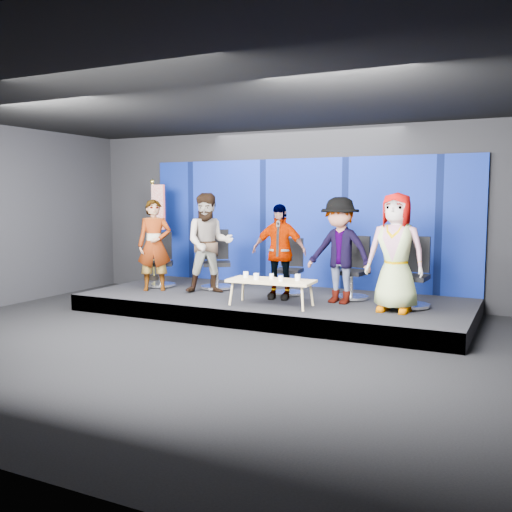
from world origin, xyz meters
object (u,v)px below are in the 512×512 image
at_px(panelist_c, 279,252).
at_px(mug_c, 272,276).
at_px(panelist_a, 154,245).
at_px(chair_c, 289,276).
at_px(coffee_table, 271,282).
at_px(panelist_e, 396,252).
at_px(flag_stand, 156,227).
at_px(mug_a, 246,275).
at_px(mug_e, 298,277).
at_px(panelist_d, 340,250).
at_px(mug_b, 256,276).
at_px(chair_b, 217,269).
at_px(panelist_b, 209,243).
at_px(chair_a, 161,269).
at_px(chair_e, 412,284).
at_px(mug_d, 281,278).
at_px(chair_d, 353,278).

xyz_separation_m(panelist_c, mug_c, (0.12, -0.58, -0.36)).
height_order(panelist_a, chair_c, panelist_a).
distance_m(panelist_a, coffee_table, 2.79).
bearing_deg(panelist_e, flag_stand, 171.06).
distance_m(mug_a, mug_e, 0.94).
relative_size(panelist_d, mug_c, 20.89).
distance_m(panelist_c, mug_a, 0.81).
distance_m(coffee_table, mug_b, 0.27).
relative_size(mug_a, flag_stand, 0.05).
bearing_deg(mug_e, flag_stand, 159.22).
distance_m(chair_b, panelist_b, 0.76).
bearing_deg(mug_b, flag_stand, 152.34).
bearing_deg(panelist_e, chair_a, 177.27).
distance_m(chair_e, mug_a, 2.78).
bearing_deg(chair_b, mug_c, -63.20).
bearing_deg(chair_b, mug_a, -73.40).
bearing_deg(mug_d, panelist_b, 157.44).
xyz_separation_m(panelist_b, panelist_e, (3.58, -0.24, -0.00)).
bearing_deg(chair_d, panelist_c, -145.92).
relative_size(panelist_a, panelist_b, 0.94).
height_order(coffee_table, mug_e, mug_e).
bearing_deg(mug_d, mug_a, 170.24).
bearing_deg(mug_a, chair_b, 137.33).
bearing_deg(coffee_table, mug_e, 13.84).
bearing_deg(panelist_c, chair_d, 18.03).
bearing_deg(mug_e, panelist_e, 12.17).
bearing_deg(mug_c, chair_b, 147.54).
height_order(coffee_table, mug_b, mug_b).
distance_m(mug_e, flag_stand, 4.23).
bearing_deg(chair_a, mug_c, -47.56).
height_order(mug_d, flag_stand, flag_stand).
bearing_deg(flag_stand, chair_c, 2.08).
bearing_deg(chair_c, flag_stand, 165.93).
xyz_separation_m(chair_b, mug_a, (1.22, -1.13, 0.11)).
distance_m(coffee_table, mug_c, 0.13).
bearing_deg(chair_c, mug_b, -99.65).
height_order(panelist_c, chair_d, panelist_c).
relative_size(coffee_table, mug_e, 14.01).
distance_m(chair_e, mug_d, 2.18).
height_order(chair_a, panelist_e, panelist_e).
bearing_deg(panelist_a, panelist_d, -27.00).
bearing_deg(flag_stand, panelist_a, -46.97).
bearing_deg(panelist_c, panelist_a, 177.81).
relative_size(mug_a, mug_d, 1.16).
height_order(chair_c, mug_c, chair_c).
relative_size(coffee_table, mug_b, 13.55).
distance_m(mug_d, flag_stand, 4.10).
bearing_deg(flag_stand, mug_a, -18.45).
relative_size(panelist_c, chair_d, 1.51).
relative_size(panelist_e, mug_e, 18.08).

